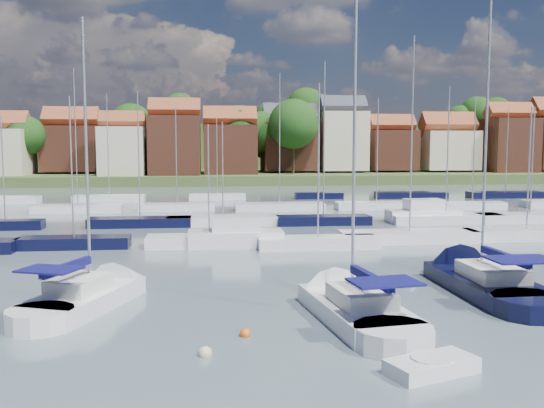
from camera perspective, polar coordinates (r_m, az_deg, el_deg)
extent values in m
plane|color=#414D58|center=(65.33, 0.42, -0.97)|extent=(260.00, 260.00, 0.00)
cube|color=silver|center=(29.94, -17.16, -8.84)|extent=(5.03, 7.31, 1.20)
cone|color=silver|center=(33.48, -13.31, -7.19)|extent=(3.80, 4.07, 2.81)
cylinder|color=silver|center=(27.25, -20.97, -10.42)|extent=(3.63, 3.63, 1.20)
cube|color=silver|center=(29.33, -17.70, -7.25)|extent=(2.84, 3.33, 0.70)
cylinder|color=#B2B2B7|center=(29.41, -17.07, 4.41)|extent=(0.14, 0.14, 12.50)
cylinder|color=#B2B2B7|center=(28.39, -18.77, -5.95)|extent=(1.43, 3.54, 0.10)
cube|color=#0F0F4D|center=(28.36, -18.78, -5.66)|extent=(1.55, 3.43, 0.35)
cube|color=#0F0F4D|center=(27.35, -20.21, -5.80)|extent=(2.83, 2.43, 0.08)
cube|color=silver|center=(26.91, 7.93, -10.28)|extent=(4.06, 7.74, 1.20)
cone|color=silver|center=(31.10, 4.75, -8.05)|extent=(3.54, 3.98, 3.08)
cylinder|color=silver|center=(23.68, 11.33, -12.60)|extent=(3.47, 3.47, 1.20)
cube|color=silver|center=(26.21, 8.38, -8.58)|extent=(2.55, 3.34, 0.70)
cylinder|color=#B2B2B7|center=(26.35, 7.74, 5.77)|extent=(0.14, 0.14, 13.68)
cylinder|color=#B2B2B7|center=(25.09, 9.30, -7.25)|extent=(0.66, 4.08, 0.10)
cube|color=#0F0F4D|center=(25.05, 9.31, -6.91)|extent=(0.83, 3.90, 0.35)
cube|color=#0F0F4D|center=(23.83, 10.59, -7.22)|extent=(2.84, 2.19, 0.08)
cube|color=black|center=(33.33, 19.50, -7.42)|extent=(3.66, 8.45, 1.20)
cone|color=black|center=(37.97, 15.95, -5.72)|extent=(3.57, 4.14, 3.49)
cylinder|color=black|center=(29.77, 23.16, -9.13)|extent=(3.56, 3.56, 1.20)
cube|color=silver|center=(32.63, 20.02, -6.02)|extent=(2.51, 3.54, 0.70)
cylinder|color=#B2B2B7|center=(33.03, 19.55, 7.38)|extent=(0.14, 0.14, 15.87)
cylinder|color=#B2B2B7|center=(31.46, 21.04, -4.91)|extent=(0.19, 4.66, 0.10)
cube|color=#0F0F4D|center=(31.43, 21.05, -4.64)|extent=(0.39, 4.43, 0.35)
cube|color=#0F0F4D|center=(30.10, 22.43, -4.85)|extent=(3.01, 2.15, 0.08)
cube|color=silver|center=(21.57, 14.79, -14.63)|extent=(3.38, 2.41, 0.60)
cylinder|color=silver|center=(21.51, 14.81, -14.21)|extent=(1.43, 1.43, 0.39)
sphere|color=beige|center=(22.68, -6.30, -14.03)|extent=(0.51, 0.51, 0.51)
sphere|color=#D85914|center=(24.69, -2.53, -12.33)|extent=(0.46, 0.46, 0.46)
sphere|color=#D85914|center=(25.05, 8.92, -12.13)|extent=(0.43, 0.43, 0.43)
sphere|color=beige|center=(33.88, 13.01, -7.46)|extent=(0.45, 0.45, 0.45)
cube|color=black|center=(46.64, -18.14, -3.55)|extent=(8.01, 2.24, 1.00)
cylinder|color=#B2B2B7|center=(46.09, -18.35, 3.31)|extent=(0.12, 0.12, 10.16)
cube|color=silver|center=(45.26, -5.93, -3.56)|extent=(9.22, 2.58, 1.00)
cylinder|color=#B2B2B7|center=(44.75, -5.99, 2.24)|extent=(0.12, 0.12, 8.18)
cube|color=silver|center=(44.41, 4.34, -3.73)|extent=(8.78, 2.46, 1.00)
cylinder|color=#B2B2B7|center=(43.82, 4.40, 4.07)|extent=(0.12, 0.12, 11.06)
cube|color=silver|center=(48.29, 12.82, -3.09)|extent=(10.79, 3.02, 1.00)
cylinder|color=#B2B2B7|center=(47.73, 13.03, 6.36)|extent=(0.12, 0.12, 14.87)
cube|color=silver|center=(52.56, 22.81, -2.69)|extent=(10.13, 2.84, 1.00)
cylinder|color=#B2B2B7|center=(52.08, 23.04, 3.09)|extent=(0.12, 0.12, 9.59)
cube|color=silver|center=(45.08, -3.44, -3.39)|extent=(7.00, 2.60, 1.40)
cube|color=silver|center=(44.92, -3.45, -2.00)|extent=(3.50, 2.20, 1.30)
cube|color=black|center=(58.74, -23.79, -1.88)|extent=(6.54, 1.83, 1.00)
cylinder|color=#B2B2B7|center=(58.32, -23.99, 3.18)|extent=(0.12, 0.12, 9.37)
cube|color=black|center=(56.92, -12.30, -1.75)|extent=(9.30, 2.60, 1.00)
cylinder|color=#B2B2B7|center=(56.46, -12.44, 4.54)|extent=(0.12, 0.12, 11.48)
cube|color=silver|center=(56.96, -4.63, -1.63)|extent=(10.40, 2.91, 1.00)
cylinder|color=#B2B2B7|center=(56.54, -4.67, 3.29)|extent=(0.12, 0.12, 8.77)
cube|color=black|center=(57.25, 4.86, -1.59)|extent=(8.80, 2.46, 1.00)
cylinder|color=#B2B2B7|center=(56.78, 4.93, 6.10)|extent=(0.12, 0.12, 14.33)
cube|color=silver|center=(60.52, 16.04, -1.40)|extent=(10.73, 3.00, 1.00)
cylinder|color=#B2B2B7|center=(60.09, 16.21, 4.83)|extent=(0.12, 0.12, 12.14)
cube|color=silver|center=(63.99, 23.11, -1.26)|extent=(10.48, 2.93, 1.00)
cylinder|color=#B2B2B7|center=(63.60, 23.32, 3.79)|extent=(0.12, 0.12, 10.28)
cube|color=silver|center=(60.59, 14.05, -1.20)|extent=(7.00, 2.60, 1.40)
cube|color=silver|center=(60.47, 14.07, -0.16)|extent=(3.50, 2.20, 1.30)
cube|color=silver|center=(70.55, -17.80, -0.46)|extent=(9.71, 2.72, 1.00)
cylinder|color=#B2B2B7|center=(70.17, -18.00, 6.00)|extent=(0.12, 0.12, 14.88)
cube|color=silver|center=(69.45, -8.93, -0.35)|extent=(8.49, 2.38, 1.00)
cylinder|color=#B2B2B7|center=(69.07, -9.01, 4.74)|extent=(0.12, 0.12, 11.31)
cube|color=silver|center=(69.11, 0.72, -0.31)|extent=(10.16, 2.85, 1.00)
cylinder|color=#B2B2B7|center=(68.72, 0.72, 6.17)|extent=(0.12, 0.12, 14.59)
cube|color=silver|center=(71.46, 9.80, -0.19)|extent=(9.53, 2.67, 1.00)
cylinder|color=#B2B2B7|center=(71.09, 9.89, 4.99)|extent=(0.12, 0.12, 11.91)
cube|color=silver|center=(73.93, 18.32, -0.20)|extent=(7.62, 2.13, 1.00)
cylinder|color=#B2B2B7|center=(73.57, 18.48, 4.89)|extent=(0.12, 0.12, 12.13)
cube|color=silver|center=(82.38, -15.07, 0.48)|extent=(9.24, 2.59, 1.00)
cylinder|color=#B2B2B7|center=(82.05, -15.20, 5.41)|extent=(0.12, 0.12, 13.17)
cube|color=silver|center=(82.10, -5.17, 0.63)|extent=(7.57, 2.12, 1.00)
cylinder|color=#B2B2B7|center=(81.79, -5.20, 4.56)|extent=(0.12, 0.12, 10.24)
cube|color=black|center=(83.65, 4.44, 0.73)|extent=(6.58, 1.84, 1.00)
cylinder|color=#B2B2B7|center=(83.38, 4.46, 3.82)|extent=(0.12, 0.12, 8.01)
cube|color=black|center=(86.91, 12.94, 0.79)|extent=(9.92, 2.78, 1.00)
cylinder|color=#B2B2B7|center=(86.61, 13.03, 4.72)|extent=(0.12, 0.12, 10.92)
cube|color=black|center=(91.20, 21.11, 0.78)|extent=(10.55, 2.95, 1.00)
cylinder|color=#B2B2B7|center=(90.91, 21.25, 4.71)|extent=(0.12, 0.12, 11.51)
cube|color=#46542A|center=(141.84, -3.09, 2.79)|extent=(200.00, 70.00, 3.00)
cube|color=#46542A|center=(166.65, -3.55, 4.84)|extent=(200.00, 60.00, 14.00)
cube|color=beige|center=(122.55, -23.95, 4.44)|extent=(9.35, 10.04, 8.56)
cube|color=brown|center=(122.59, -24.06, 6.97)|extent=(9.54, 4.63, 4.63)
cube|color=brown|center=(125.06, -18.28, 4.98)|extent=(10.37, 9.97, 8.73)
cube|color=brown|center=(125.14, -18.36, 7.55)|extent=(10.57, 5.13, 5.13)
cube|color=beige|center=(114.52, -13.84, 4.81)|extent=(8.09, 8.80, 8.96)
cube|color=brown|center=(114.58, -13.91, 7.55)|extent=(8.25, 4.00, 4.00)
cube|color=brown|center=(114.56, -9.11, 5.41)|extent=(9.36, 10.17, 10.97)
cube|color=brown|center=(114.72, -9.16, 8.72)|extent=(9.54, 4.63, 4.63)
cube|color=brown|center=(116.20, -3.96, 5.09)|extent=(9.90, 8.56, 9.42)
cube|color=brown|center=(116.28, -3.98, 8.01)|extent=(10.10, 4.90, 4.90)
cube|color=brown|center=(122.22, 1.67, 5.43)|extent=(10.59, 8.93, 9.49)
cube|color=#383A42|center=(122.33, 1.68, 8.26)|extent=(10.80, 5.24, 5.24)
cube|color=beige|center=(123.26, 6.65, 5.90)|extent=(9.01, 8.61, 11.65)
cube|color=#383A42|center=(123.47, 6.69, 9.11)|extent=(9.19, 4.46, 4.46)
cube|color=brown|center=(127.12, 11.14, 5.00)|extent=(9.10, 9.34, 8.00)
cube|color=brown|center=(127.16, 11.19, 7.31)|extent=(9.28, 4.50, 4.50)
cube|color=beige|center=(130.70, 16.15, 4.87)|extent=(10.86, 9.59, 7.88)
cube|color=brown|center=(130.75, 16.22, 7.18)|extent=(11.07, 5.37, 5.37)
cube|color=brown|center=(133.20, 21.33, 5.13)|extent=(9.18, 9.96, 10.97)
cube|color=brown|center=(133.34, 21.43, 7.97)|extent=(9.36, 4.54, 4.54)
cylinder|color=#382619|center=(153.95, 18.65, 5.78)|extent=(0.50, 0.50, 4.47)
sphere|color=#204C17|center=(154.10, 18.72, 8.04)|extent=(8.18, 8.18, 8.18)
cylinder|color=#382619|center=(120.93, -0.94, 3.95)|extent=(0.50, 0.50, 4.46)
sphere|color=#204C17|center=(120.89, -0.94, 6.82)|extent=(8.15, 8.15, 8.15)
cylinder|color=#382619|center=(139.97, 3.23, 6.13)|extent=(0.50, 0.50, 5.15)
sphere|color=#204C17|center=(140.19, 3.25, 8.99)|extent=(9.41, 9.41, 9.41)
cylinder|color=#382619|center=(140.92, -8.63, 6.12)|extent=(0.50, 0.50, 4.56)
sphere|color=#204C17|center=(141.10, -8.67, 8.63)|extent=(8.34, 8.34, 8.34)
cylinder|color=#382619|center=(130.73, -13.08, 4.09)|extent=(0.50, 0.50, 5.15)
sphere|color=#204C17|center=(130.73, -13.15, 7.16)|extent=(9.42, 9.42, 9.42)
cylinder|color=#382619|center=(135.47, -19.51, 5.06)|extent=(0.50, 0.50, 3.42)
sphere|color=#204C17|center=(135.52, -19.58, 7.02)|extent=(6.26, 6.26, 6.26)
cylinder|color=#382619|center=(130.94, 3.22, 3.93)|extent=(0.50, 0.50, 3.77)
sphere|color=#204C17|center=(130.88, 3.23, 6.17)|extent=(6.89, 6.89, 6.89)
cylinder|color=#382619|center=(116.61, 2.02, 4.07)|extent=(0.50, 0.50, 5.21)
sphere|color=#204C17|center=(116.61, 2.04, 7.54)|extent=(9.53, 9.53, 9.53)
cylinder|color=#382619|center=(143.92, 22.76, 3.50)|extent=(0.50, 0.50, 2.97)
sphere|color=#204C17|center=(143.84, 22.82, 5.10)|extent=(5.44, 5.44, 5.44)
cylinder|color=#382619|center=(118.43, -3.07, 4.00)|extent=(0.50, 0.50, 4.84)
sphere|color=#204C17|center=(118.41, -3.09, 7.18)|extent=(8.85, 8.85, 8.85)
cylinder|color=#382619|center=(152.48, 17.21, 5.70)|extent=(0.50, 0.50, 3.72)
sphere|color=#204C17|center=(152.58, 17.27, 7.60)|extent=(6.80, 6.80, 6.80)
cylinder|color=#382619|center=(133.58, 21.34, 3.64)|extent=(0.50, 0.50, 4.05)
sphere|color=#204C17|center=(133.53, 21.43, 6.00)|extent=(7.40, 7.40, 7.40)
cylinder|color=#382619|center=(122.06, -22.09, 3.44)|extent=(0.50, 0.50, 4.00)
sphere|color=#204C17|center=(122.00, -22.19, 5.99)|extent=(7.32, 7.32, 7.32)
cylinder|color=#382619|center=(138.48, -0.19, 5.87)|extent=(0.50, 0.50, 3.93)
sphere|color=#204C17|center=(138.59, -0.19, 8.08)|extent=(7.19, 7.19, 7.19)
cylinder|color=#382619|center=(130.35, 10.91, 3.84)|extent=(0.50, 0.50, 3.82)
sphere|color=#204C17|center=(130.29, 10.95, 6.12)|extent=(6.99, 6.99, 6.99)
cylinder|color=#382619|center=(118.10, -10.99, 3.57)|extent=(0.50, 0.50, 3.48)
sphere|color=#204C17|center=(118.02, -11.03, 5.86)|extent=(6.37, 6.37, 6.37)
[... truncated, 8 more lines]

